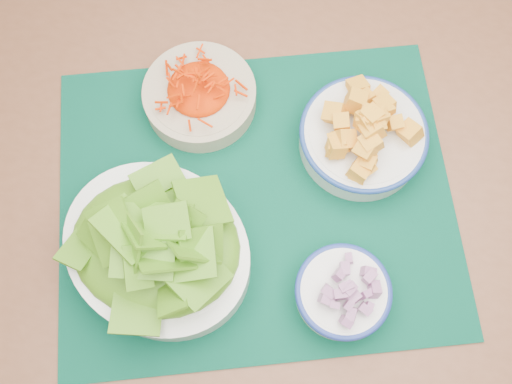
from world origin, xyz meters
TOP-DOWN VIEW (x-y plane):
  - ground at (0.00, 0.00)m, footprint 4.00×4.00m
  - table at (-0.08, -0.02)m, footprint 1.30×0.86m
  - placemat at (-0.16, -0.08)m, footprint 0.75×0.68m
  - carrot_bowl at (-0.29, 0.06)m, footprint 0.22×0.22m
  - squash_bowl at (-0.02, 0.04)m, footprint 0.25×0.25m
  - lettuce_bowl at (-0.28, -0.21)m, footprint 0.36×0.33m
  - onion_bowl at (-0.01, -0.20)m, footprint 0.17×0.17m

SIDE VIEW (x-z plane):
  - ground at x=0.00m, z-range 0.00..0.00m
  - table at x=-0.08m, z-range 0.29..1.04m
  - placemat at x=-0.16m, z-range 0.75..0.75m
  - carrot_bowl at x=-0.29m, z-range 0.75..0.82m
  - onion_bowl at x=-0.01m, z-range 0.75..0.82m
  - squash_bowl at x=-0.02m, z-range 0.75..0.84m
  - lettuce_bowl at x=-0.28m, z-range 0.75..0.89m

